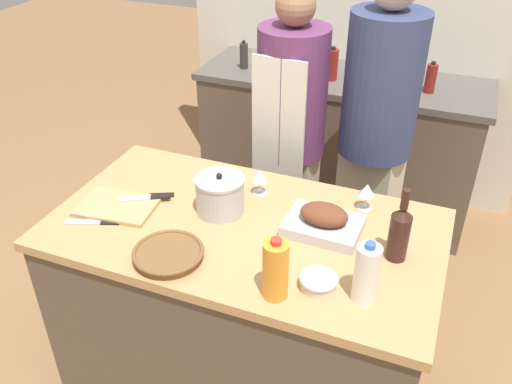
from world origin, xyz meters
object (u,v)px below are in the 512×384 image
wicker_basket (168,254)px  mixing_bowl (318,281)px  person_cook_aproned (290,132)px  condiment_bottle_extra (244,56)px  wine_glass_right (260,177)px  condiment_bottle_tall (332,65)px  stock_pot (220,195)px  milk_jug (366,274)px  condiment_bottle_short (431,78)px  knife_chef (143,196)px  juice_jug (275,270)px  wine_glass_left (367,191)px  person_cook_guest (376,129)px  roasting_pan (324,221)px  cutting_board (117,206)px  knife_paring (96,222)px  knife_bread (146,198)px  wine_bottle_green (399,232)px

wicker_basket → mixing_bowl: mixing_bowl is taller
person_cook_aproned → condiment_bottle_extra: bearing=133.3°
wicker_basket → wine_glass_right: 0.55m
condiment_bottle_tall → stock_pot: bearing=-92.8°
milk_jug → condiment_bottle_short: size_ratio=1.26×
stock_pot → knife_chef: stock_pot is taller
stock_pot → condiment_bottle_tall: size_ratio=0.98×
condiment_bottle_extra → juice_jug: bearing=-64.3°
wicker_basket → wine_glass_right: (0.14, 0.52, 0.06)m
condiment_bottle_extra → mixing_bowl: bearing=-60.0°
wicker_basket → condiment_bottle_tall: size_ratio=1.28×
wine_glass_left → person_cook_guest: person_cook_guest is taller
roasting_pan → condiment_bottle_extra: bearing=123.2°
cutting_board → knife_chef: 0.12m
wine_glass_left → knife_paring: wine_glass_left is taller
mixing_bowl → knife_paring: 0.91m
juice_jug → knife_chef: bearing=154.1°
juice_jug → condiment_bottle_tall: size_ratio=1.14×
mixing_bowl → condiment_bottle_short: size_ratio=0.73×
person_cook_guest → milk_jug: bearing=-65.4°
wine_glass_left → knife_bread: size_ratio=0.57×
juice_jug → roasting_pan: bearing=82.7°
roasting_pan → milk_jug: (0.22, -0.31, 0.06)m
person_cook_guest → wicker_basket: bearing=-98.3°
wine_bottle_green → wine_glass_right: size_ratio=2.48×
wine_glass_left → wine_glass_right: (-0.44, -0.05, 0.00)m
milk_jug → knife_paring: size_ratio=1.03×
mixing_bowl → knife_chef: size_ratio=0.50×
milk_jug → wine_bottle_green: wine_bottle_green is taller
wicker_basket → wine_bottle_green: wine_bottle_green is taller
stock_pot → condiment_bottle_short: 1.58m
wicker_basket → knife_chef: size_ratio=0.97×
condiment_bottle_tall → person_cook_guest: size_ratio=0.12×
knife_chef → condiment_bottle_tall: 1.52m
knife_bread → condiment_bottle_short: size_ratio=1.11×
milk_jug → condiment_bottle_short: condiment_bottle_short is taller
wine_glass_left → person_cook_aproned: size_ratio=0.07×
wine_bottle_green → condiment_bottle_tall: wine_bottle_green is taller
mixing_bowl → condiment_bottle_extra: 1.97m
condiment_bottle_extra → person_cook_aproned: (0.54, -0.67, -0.12)m
wicker_basket → wine_bottle_green: (0.75, 0.31, 0.09)m
condiment_bottle_tall → wine_glass_left: bearing=-68.7°
cutting_board → wine_glass_right: wine_glass_right is taller
wine_glass_right → person_cook_guest: 0.73m
cutting_board → stock_pot: 0.43m
juice_jug → person_cook_guest: (0.09, 1.19, -0.03)m
knife_paring → wine_glass_left: bearing=27.2°
milk_jug → person_cook_aproned: person_cook_aproned is taller
roasting_pan → cutting_board: (-0.82, -0.16, -0.03)m
milk_jug → knife_chef: 1.03m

